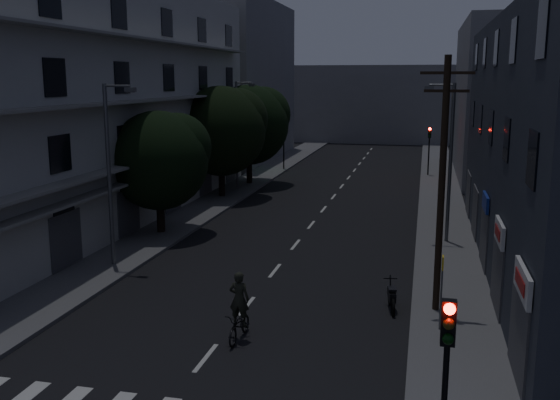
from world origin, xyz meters
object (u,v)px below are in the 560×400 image
at_px(utility_pole, 442,181).
at_px(cyclist, 239,317).
at_px(bus_stop_sign, 442,279).
at_px(traffic_signal_near, 447,358).
at_px(motorcycle, 392,298).

xyz_separation_m(utility_pole, cyclist, (-6.25, -3.87, -4.09)).
bearing_deg(cyclist, bus_stop_sign, 20.25).
relative_size(traffic_signal_near, cyclist, 1.78).
distance_m(utility_pole, motorcycle, 4.68).
distance_m(bus_stop_sign, cyclist, 6.75).
distance_m(traffic_signal_near, bus_stop_sign, 8.76).
bearing_deg(utility_pole, motorcycle, -179.00).
relative_size(utility_pole, bus_stop_sign, 3.56).
height_order(traffic_signal_near, utility_pole, utility_pole).
relative_size(motorcycle, cyclist, 0.78).
relative_size(traffic_signal_near, utility_pole, 0.46).
xyz_separation_m(motorcycle, cyclist, (-4.67, -3.84, 0.32)).
xyz_separation_m(traffic_signal_near, utility_pole, (0.06, 10.55, 1.77)).
bearing_deg(cyclist, utility_pole, 34.60).
distance_m(traffic_signal_near, cyclist, 9.40).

